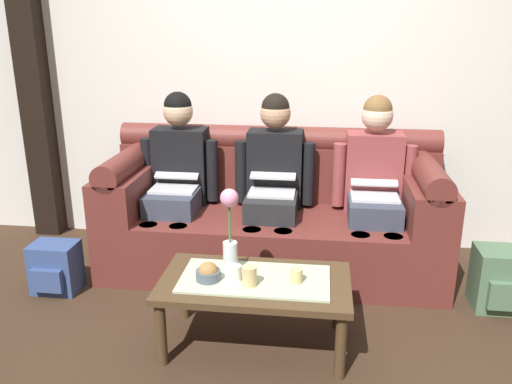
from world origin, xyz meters
name	(u,v)px	position (x,y,z in m)	size (l,w,h in m)	color
ground_plane	(251,361)	(0.00, 0.00, 0.00)	(14.00, 14.00, 0.00)	#382619
back_wall_patterned	(281,54)	(0.00, 1.70, 1.45)	(6.00, 0.12, 2.90)	silver
timber_pillar	(31,53)	(-1.90, 1.58, 1.45)	(0.20, 0.20, 2.90)	black
couch	(273,216)	(0.00, 1.17, 0.37)	(2.31, 0.88, 0.96)	maroon
person_left	(177,174)	(-0.68, 1.17, 0.66)	(0.56, 0.67, 1.22)	#383D4C
person_middle	(273,177)	(0.00, 1.16, 0.66)	(0.56, 0.67, 1.22)	#232326
person_right	(374,181)	(0.68, 1.17, 0.66)	(0.56, 0.67, 1.22)	#383D4C
coffee_table	(255,288)	(0.00, 0.16, 0.34)	(1.00, 0.56, 0.40)	#47331E
flower_vase	(230,228)	(-0.14, 0.24, 0.64)	(0.10, 0.10, 0.46)	silver
snack_bowl	(208,273)	(-0.24, 0.11, 0.44)	(0.13, 0.13, 0.11)	#4C5666
cup_near_left	(235,273)	(-0.10, 0.12, 0.44)	(0.07, 0.07, 0.08)	white
cup_near_right	(249,276)	(-0.02, 0.07, 0.45)	(0.07, 0.07, 0.10)	#DBB77A
cup_far_center	(296,275)	(0.22, 0.14, 0.44)	(0.06, 0.06, 0.08)	#DBB77A
backpack_left	(55,268)	(-1.36, 0.59, 0.16)	(0.29, 0.26, 0.33)	#33477A
backpack_right	(502,280)	(1.44, 0.73, 0.19)	(0.33, 0.30, 0.38)	#4C6B4C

